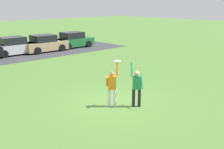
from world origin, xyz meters
TOP-DOWN VIEW (x-y plane):
  - ground_plane at (0.00, 0.00)m, footprint 120.00×120.00m
  - person_catcher at (-0.40, -0.23)m, footprint 0.55×0.56m
  - person_defender at (0.38, -0.99)m, footprint 0.65×0.66m
  - frisbee_disc at (-0.24, -0.39)m, footprint 0.27×0.27m
  - parked_car_silver at (1.87, 14.96)m, footprint 4.14×2.12m
  - parked_car_tan at (4.71, 14.49)m, footprint 4.14×2.12m
  - parked_car_green at (8.14, 14.73)m, footprint 4.14×2.12m

SIDE VIEW (x-z plane):
  - ground_plane at x=0.00m, z-range 0.00..0.00m
  - parked_car_silver at x=1.87m, z-range -0.07..1.52m
  - parked_car_tan at x=4.71m, z-range -0.07..1.52m
  - parked_car_green at x=8.14m, z-range -0.07..1.52m
  - person_defender at x=0.38m, z-range -0.04..2.00m
  - person_catcher at x=-0.40m, z-range -0.06..2.02m
  - frisbee_disc at x=-0.24m, z-range 2.08..2.10m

